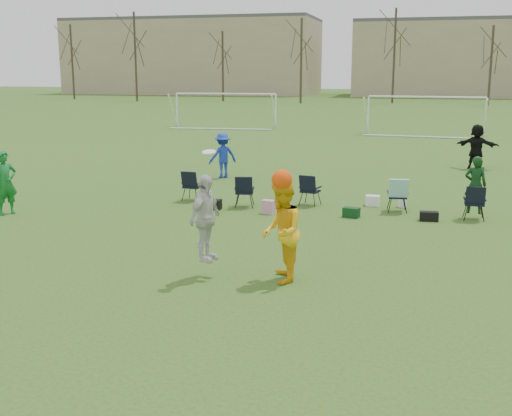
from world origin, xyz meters
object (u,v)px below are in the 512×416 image
(fielder_black, at_px, (477,146))
(goal_mid, at_px, (426,104))
(fielder_blue, at_px, (223,155))
(fielder_green_near, at_px, (5,183))
(center_contest, at_px, (256,226))
(goal_left, at_px, (226,100))

(fielder_black, height_order, goal_mid, goal_mid)
(fielder_blue, bearing_deg, fielder_green_near, 21.56)
(center_contest, height_order, goal_mid, center_contest)
(fielder_green_near, relative_size, goal_left, 0.25)
(fielder_black, distance_m, goal_left, 23.03)
(center_contest, bearing_deg, goal_left, 108.23)
(center_contest, xyz_separation_m, goal_mid, (3.15, 30.93, 0.82))
(fielder_black, bearing_deg, goal_mid, -62.94)
(goal_mid, bearing_deg, fielder_black, -77.60)
(center_contest, xyz_separation_m, goal_left, (-10.85, 32.93, 0.82))
(fielder_blue, height_order, center_contest, center_contest)
(goal_mid, bearing_deg, fielder_blue, -107.33)
(goal_mid, bearing_deg, fielder_green_near, -109.31)
(center_contest, distance_m, goal_mid, 31.10)
(fielder_green_near, distance_m, goal_left, 29.11)
(goal_left, relative_size, goal_mid, 1.00)
(fielder_black, relative_size, goal_mid, 0.25)
(fielder_green_near, distance_m, fielder_black, 18.65)
(goal_left, bearing_deg, goal_mid, -13.13)
(goal_left, distance_m, goal_mid, 14.14)
(fielder_green_near, distance_m, fielder_blue, 8.75)
(fielder_blue, xyz_separation_m, fielder_black, (9.65, 4.86, 0.08))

